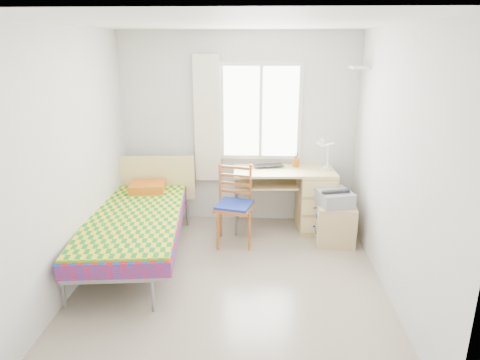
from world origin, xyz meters
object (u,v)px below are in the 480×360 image
object	(u,v)px
bed	(137,220)
printer	(334,197)
desk	(310,197)
cabinet	(335,224)
chair	(235,200)

from	to	relation	value
bed	printer	distance (m)	2.40
bed	printer	bearing A→B (deg)	6.19
bed	printer	world-z (taller)	bed
desk	cabinet	xyz separation A→B (m)	(0.28, -0.45, -0.19)
desk	printer	world-z (taller)	desk
cabinet	bed	bearing A→B (deg)	-165.24
bed	cabinet	world-z (taller)	bed
desk	chair	world-z (taller)	chair
cabinet	desk	bearing A→B (deg)	125.64
bed	desk	size ratio (longest dim) A/B	1.71
chair	printer	size ratio (longest dim) A/B	1.88
bed	cabinet	size ratio (longest dim) A/B	4.56
desk	printer	distance (m)	0.50
cabinet	chair	bearing A→B (deg)	-175.99
bed	chair	bearing A→B (deg)	16.34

